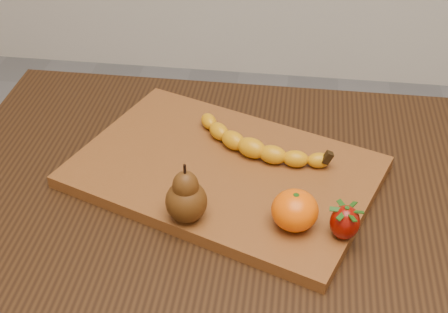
% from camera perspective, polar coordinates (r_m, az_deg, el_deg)
% --- Properties ---
extents(table, '(1.00, 0.70, 0.76)m').
position_cam_1_polar(table, '(1.00, 3.13, -8.67)').
color(table, black).
rests_on(table, ground).
extents(cutting_board, '(0.53, 0.44, 0.02)m').
position_cam_1_polar(cutting_board, '(0.97, 0.00, -1.41)').
color(cutting_board, brown).
rests_on(cutting_board, table).
extents(banana, '(0.21, 0.13, 0.03)m').
position_cam_1_polar(banana, '(0.98, 2.54, 0.79)').
color(banana, orange).
rests_on(banana, cutting_board).
extents(pear, '(0.07, 0.07, 0.09)m').
position_cam_1_polar(pear, '(0.85, -3.51, -3.29)').
color(pear, '#4F2A0C').
rests_on(pear, cutting_board).
extents(mandarin, '(0.09, 0.09, 0.06)m').
position_cam_1_polar(mandarin, '(0.85, 6.50, -4.91)').
color(mandarin, '#F05702').
rests_on(mandarin, cutting_board).
extents(strawberry, '(0.04, 0.04, 0.05)m').
position_cam_1_polar(strawberry, '(0.85, 11.01, -5.84)').
color(strawberry, '#7C0A03').
rests_on(strawberry, cutting_board).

